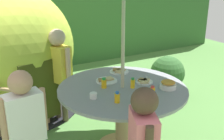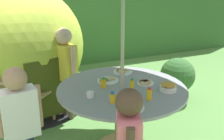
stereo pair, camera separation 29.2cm
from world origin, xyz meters
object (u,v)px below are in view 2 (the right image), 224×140
Objects in this scene: child_in_white_shirt at (19,113)px; garden_table at (122,103)px; dome_tent at (22,47)px; child_in_yellow_shirt at (65,62)px; juice_bottle_center_front at (103,83)px; wooden_chair at (22,87)px; plate_mid_left at (145,82)px; juice_bottle_far_left at (112,98)px; plate_back_edge at (133,107)px; snack_bowl at (168,87)px; plate_front_edge at (123,71)px; juice_bottle_near_left at (132,84)px; cup_near at (90,95)px; plate_far_right at (108,80)px; potted_plant at (177,77)px; juice_bottle_near_right at (149,94)px.

garden_table is at bearing 0.00° from child_in_white_shirt.
dome_tent is at bearing 74.91° from child_in_white_shirt.
child_in_yellow_shirt reaches higher than juice_bottle_center_front.
child_in_yellow_shirt is at bearing -46.26° from wooden_chair.
plate_mid_left is (0.28, 0.00, 0.19)m from garden_table.
wooden_chair is at bearing 118.76° from juice_bottle_far_left.
juice_bottle_far_left is at bearing 123.35° from plate_back_edge.
child_in_white_shirt is 6.83× the size of snack_bowl.
plate_front_edge is at bearing 100.19° from plate_mid_left.
garden_table is 0.43m from juice_bottle_far_left.
juice_bottle_near_left is 0.47m from cup_near.
plate_far_right is 0.33m from plate_front_edge.
child_in_white_shirt is 4.92× the size of plate_far_right.
juice_bottle_far_left is 0.24m from cup_near.
snack_bowl is (-0.92, -1.08, 0.41)m from potted_plant.
plate_far_right is at bearing 146.67° from plate_mid_left.
plate_mid_left is 1.73× the size of juice_bottle_far_left.
snack_bowl is 0.79m from cup_near.
juice_bottle_near_right is at bearing -83.60° from juice_bottle_near_left.
child_in_white_shirt is 1.33m from plate_mid_left.
juice_bottle_near_right is at bearing -135.32° from potted_plant.
wooden_chair reaches higher than plate_front_edge.
juice_bottle_near_left is (0.90, -1.73, -0.06)m from dome_tent.
plate_front_edge is (1.02, -1.25, -0.10)m from dome_tent.
juice_bottle_near_left is (-0.19, -0.07, 0.04)m from plate_mid_left.
juice_bottle_far_left is (-0.35, 0.08, -0.01)m from juice_bottle_near_right.
juice_bottle_near_right is at bearing -12.30° from juice_bottle_far_left.
snack_bowl is at bearing -12.26° from child_in_white_shirt.
plate_front_edge is at bearing 41.62° from juice_bottle_center_front.
juice_bottle_center_front is at bearing -93.50° from wooden_chair.
cup_near is at bearing -138.65° from plate_front_edge.
cup_near is at bearing -176.25° from juice_bottle_near_left.
child_in_white_shirt is at bearing -52.25° from child_in_yellow_shirt.
plate_mid_left is 0.67m from cup_near.
potted_plant is at bearing -47.32° from wooden_chair.
juice_bottle_near_right reaches higher than juice_bottle_far_left.
garden_table is at bearing -147.84° from potted_plant.
juice_bottle_near_right is (-0.09, -0.78, 0.04)m from plate_front_edge.
juice_bottle_far_left is at bearing -177.35° from snack_bowl.
child_in_white_shirt is (-2.36, -0.98, 0.36)m from potted_plant.
wooden_chair reaches higher than plate_far_right.
plate_far_right is at bearing -75.66° from dome_tent.
potted_plant is 1.74m from child_in_yellow_shirt.
wooden_chair is 5.39× the size of snack_bowl.
juice_bottle_near_left reaches higher than garden_table.
dome_tent reaches higher than juice_bottle_near_left.
garden_table is 1.36m from wooden_chair.
dome_tent is 1.62m from plate_far_right.
garden_table reaches higher than potted_plant.
plate_far_right is at bearing 106.69° from garden_table.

